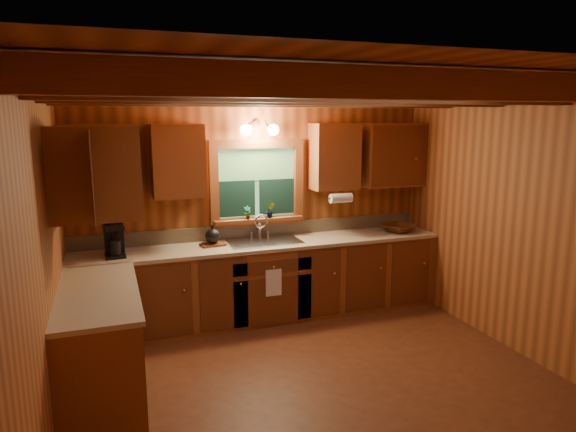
# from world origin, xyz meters

# --- Properties ---
(room) EXTENTS (4.20, 4.20, 4.20)m
(room) POSITION_xyz_m (0.00, 0.00, 1.30)
(room) COLOR #562A15
(room) RESTS_ON ground
(ceiling_beams) EXTENTS (4.20, 2.54, 0.18)m
(ceiling_beams) POSITION_xyz_m (0.00, 0.00, 2.49)
(ceiling_beams) COLOR brown
(ceiling_beams) RESTS_ON room
(base_cabinets) EXTENTS (4.20, 2.22, 0.86)m
(base_cabinets) POSITION_xyz_m (-0.49, 1.28, 0.43)
(base_cabinets) COLOR brown
(base_cabinets) RESTS_ON ground
(countertop) EXTENTS (4.20, 2.24, 0.04)m
(countertop) POSITION_xyz_m (-0.48, 1.29, 0.88)
(countertop) COLOR tan
(countertop) RESTS_ON base_cabinets
(backsplash) EXTENTS (4.20, 0.02, 0.16)m
(backsplash) POSITION_xyz_m (0.00, 1.89, 0.98)
(backsplash) COLOR tan
(backsplash) RESTS_ON room
(dishwasher_panel) EXTENTS (0.02, 0.60, 0.80)m
(dishwasher_panel) POSITION_xyz_m (-1.47, 0.68, 0.43)
(dishwasher_panel) COLOR white
(dishwasher_panel) RESTS_ON base_cabinets
(upper_cabinets) EXTENTS (4.19, 1.77, 0.78)m
(upper_cabinets) POSITION_xyz_m (-0.56, 1.42, 1.84)
(upper_cabinets) COLOR brown
(upper_cabinets) RESTS_ON room
(window) EXTENTS (1.12, 0.08, 1.00)m
(window) POSITION_xyz_m (0.00, 1.87, 1.53)
(window) COLOR brown
(window) RESTS_ON room
(window_sill) EXTENTS (1.06, 0.14, 0.04)m
(window_sill) POSITION_xyz_m (0.00, 1.82, 1.12)
(window_sill) COLOR brown
(window_sill) RESTS_ON room
(wall_sconce) EXTENTS (0.45, 0.21, 0.17)m
(wall_sconce) POSITION_xyz_m (0.00, 1.75, 2.16)
(wall_sconce) COLOR black
(wall_sconce) RESTS_ON room
(paper_towel_roll) EXTENTS (0.27, 0.11, 0.11)m
(paper_towel_roll) POSITION_xyz_m (0.92, 1.53, 1.37)
(paper_towel_roll) COLOR white
(paper_towel_roll) RESTS_ON upper_cabinets
(dish_towel) EXTENTS (0.18, 0.01, 0.30)m
(dish_towel) POSITION_xyz_m (0.00, 1.26, 0.52)
(dish_towel) COLOR white
(dish_towel) RESTS_ON base_cabinets
(sink) EXTENTS (0.82, 0.48, 0.43)m
(sink) POSITION_xyz_m (0.00, 1.60, 0.86)
(sink) COLOR silver
(sink) RESTS_ON countertop
(coffee_maker) EXTENTS (0.19, 0.24, 0.33)m
(coffee_maker) POSITION_xyz_m (-1.62, 1.54, 1.06)
(coffee_maker) COLOR black
(coffee_maker) RESTS_ON countertop
(utensil_crock) EXTENTS (0.11, 0.11, 0.31)m
(utensil_crock) POSITION_xyz_m (-1.61, 1.53, 0.98)
(utensil_crock) COLOR silver
(utensil_crock) RESTS_ON countertop
(cutting_board) EXTENTS (0.28, 0.21, 0.02)m
(cutting_board) POSITION_xyz_m (-0.58, 1.65, 0.91)
(cutting_board) COLOR #5C2B13
(cutting_board) RESTS_ON countertop
(teakettle) EXTENTS (0.17, 0.17, 0.21)m
(teakettle) POSITION_xyz_m (-0.58, 1.65, 1.01)
(teakettle) COLOR black
(teakettle) RESTS_ON cutting_board
(wicker_basket) EXTENTS (0.50, 0.50, 0.10)m
(wicker_basket) POSITION_xyz_m (1.73, 1.55, 0.95)
(wicker_basket) COLOR #48230C
(wicker_basket) RESTS_ON countertop
(potted_plant_left) EXTENTS (0.08, 0.06, 0.16)m
(potted_plant_left) POSITION_xyz_m (-0.14, 1.78, 1.22)
(potted_plant_left) COLOR #5C2B13
(potted_plant_left) RESTS_ON window_sill
(potted_plant_right) EXTENTS (0.10, 0.09, 0.18)m
(potted_plant_right) POSITION_xyz_m (0.14, 1.79, 1.23)
(potted_plant_right) COLOR #5C2B13
(potted_plant_right) RESTS_ON window_sill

